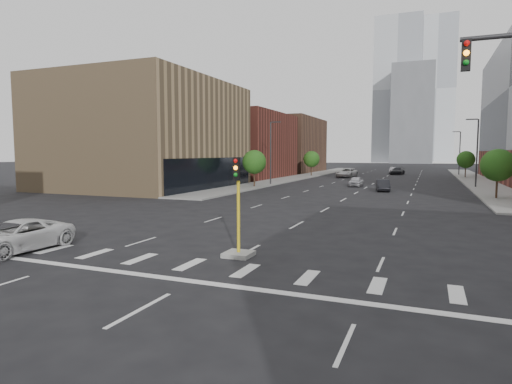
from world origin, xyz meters
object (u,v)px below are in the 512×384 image
Objects in this scene: median_traffic_signal at (238,235)px; car_deep_right at (398,171)px; car_mid_right at (383,185)px; car_distant at (393,170)px; car_near_left at (356,182)px; car_far_left at (347,173)px; parked_minivan at (17,236)px.

car_deep_right is at bearing 88.92° from median_traffic_signal.
car_distant is (-2.42, 47.75, 0.09)m from car_mid_right.
car_deep_right is at bearing -81.61° from car_distant.
car_far_left is at bearing 105.76° from car_near_left.
car_near_left is at bearing 114.56° from car_mid_right.
car_far_left reaches higher than car_distant.
median_traffic_signal reaches higher than car_distant.
car_far_left reaches higher than car_mid_right.
median_traffic_signal is 0.72× the size of car_far_left.
car_deep_right reaches higher than parked_minivan.
car_mid_right is at bearing -64.68° from car_far_left.
car_distant reaches higher than parked_minivan.
median_traffic_signal is 84.36m from car_distant.
car_mid_right is (4.20, -6.22, 0.02)m from car_near_left.
car_mid_right is at bearing 85.92° from median_traffic_signal.
car_near_left is 0.86× the size of car_distant.
parked_minivan is at bearing -117.14° from car_mid_right.
car_far_left is at bearing -110.89° from car_deep_right.
car_near_left is 0.75× the size of car_deep_right.
car_mid_right is 0.81× the size of parked_minivan.
median_traffic_signal reaches higher than car_deep_right.
parked_minivan is (-8.41, -45.79, 0.05)m from car_near_left.
parked_minivan is (-12.61, -39.57, 0.03)m from car_mid_right.
car_distant is at bearing 83.43° from car_mid_right.
car_distant is at bearing 84.71° from parked_minivan.
median_traffic_signal is 10.43m from parked_minivan.
parked_minivan is (-3.14, -68.29, -0.12)m from car_far_left.
parked_minivan is at bearing -97.83° from car_near_left.
car_mid_right is at bearing -93.22° from car_distant.
median_traffic_signal is 1.11× the size of car_near_left.
car_far_left is (-5.27, 22.50, 0.18)m from car_near_left.
car_distant is at bearing 76.74° from car_far_left.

